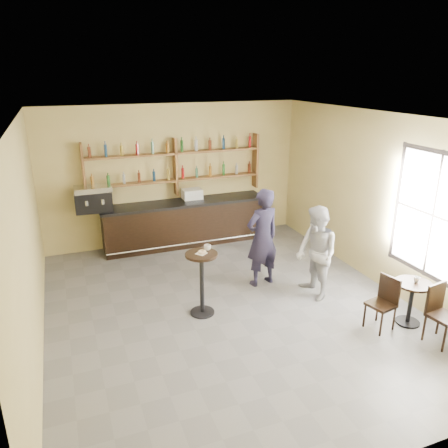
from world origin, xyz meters
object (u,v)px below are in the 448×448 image
object	(u,v)px
bar_counter	(185,223)
pedestal_table	(202,284)
cafe_table	(410,303)
chair_west	(381,304)
patron_second	(316,253)
man_main	(262,238)
pastry_case	(192,195)
espresso_machine	(94,199)
chair_south	(444,316)

from	to	relation	value
bar_counter	pedestal_table	xyz separation A→B (m)	(-0.61, -3.14, 0.03)
cafe_table	chair_west	bearing A→B (deg)	174.81
bar_counter	patron_second	xyz separation A→B (m)	(1.46, -3.29, 0.32)
man_main	patron_second	distance (m)	1.04
pedestal_table	man_main	size ratio (longest dim) A/B	0.58
bar_counter	pedestal_table	distance (m)	3.20
pastry_case	espresso_machine	bearing A→B (deg)	172.08
chair_south	espresso_machine	bearing A→B (deg)	121.66
pastry_case	pedestal_table	distance (m)	3.30
pedestal_table	cafe_table	bearing A→B (deg)	-26.14
man_main	patron_second	world-z (taller)	man_main
pedestal_table	chair_south	distance (m)	3.71
espresso_machine	cafe_table	distance (m)	6.44
chair_west	pedestal_table	bearing A→B (deg)	-132.82
cafe_table	pastry_case	bearing A→B (deg)	115.65
bar_counter	cafe_table	size ratio (longest dim) A/B	5.27
cafe_table	chair_west	size ratio (longest dim) A/B	0.84
chair_west	chair_south	size ratio (longest dim) A/B	0.94
cafe_table	chair_south	distance (m)	0.61
bar_counter	espresso_machine	distance (m)	2.14
bar_counter	chair_west	bearing A→B (deg)	-67.88
pastry_case	pedestal_table	bearing A→B (deg)	-112.24
pedestal_table	chair_west	bearing A→B (deg)	-30.11
man_main	bar_counter	bearing A→B (deg)	-83.56
pedestal_table	chair_south	xyz separation A→B (m)	(3.07, -2.08, -0.09)
bar_counter	chair_west	xyz separation A→B (m)	(1.86, -4.57, -0.09)
pedestal_table	patron_second	world-z (taller)	patron_second
cafe_table	chair_south	bearing A→B (deg)	-85.24
chair_west	man_main	bearing A→B (deg)	-165.26
bar_counter	chair_west	distance (m)	4.93
espresso_machine	pedestal_table	xyz separation A→B (m)	(1.37, -3.14, -0.76)
bar_counter	man_main	distance (m)	2.66
chair_west	chair_south	distance (m)	0.88
bar_counter	chair_south	world-z (taller)	bar_counter
espresso_machine	chair_west	world-z (taller)	espresso_machine
man_main	chair_south	size ratio (longest dim) A/B	2.06
man_main	chair_west	world-z (taller)	man_main
bar_counter	pastry_case	world-z (taller)	pastry_case
espresso_machine	pastry_case	world-z (taller)	espresso_machine
man_main	cafe_table	bearing A→B (deg)	116.56
bar_counter	espresso_machine	xyz separation A→B (m)	(-1.98, 0.00, 0.79)
chair_west	cafe_table	bearing A→B (deg)	72.09
patron_second	chair_west	bearing A→B (deg)	17.63
espresso_machine	man_main	bearing A→B (deg)	-37.96
pastry_case	patron_second	xyz separation A→B (m)	(1.27, -3.29, -0.33)
pastry_case	man_main	world-z (taller)	man_main
bar_counter	pastry_case	size ratio (longest dim) A/B	8.44
chair_south	man_main	bearing A→B (deg)	112.90
cafe_table	pedestal_table	bearing A→B (deg)	153.86
pastry_case	patron_second	distance (m)	3.54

